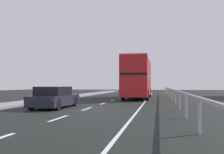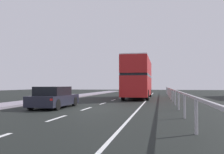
% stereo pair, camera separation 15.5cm
% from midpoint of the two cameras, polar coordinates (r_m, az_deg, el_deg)
% --- Properties ---
extents(ground_plane, '(74.71, 120.00, 0.10)m').
position_cam_midpoint_polar(ground_plane, '(15.02, -6.12, -7.61)').
color(ground_plane, black).
extents(near_sidewalk_kerb, '(2.30, 80.00, 0.14)m').
position_cam_midpoint_polar(near_sidewalk_kerb, '(17.69, -25.06, -6.19)').
color(near_sidewalk_kerb, gray).
rests_on(near_sidewalk_kerb, ground).
extents(lane_paint_markings, '(3.27, 46.00, 0.01)m').
position_cam_midpoint_polar(lane_paint_markings, '(23.34, 4.82, -5.43)').
color(lane_paint_markings, silver).
rests_on(lane_paint_markings, ground).
extents(bridge_side_railing, '(0.10, 42.00, 1.10)m').
position_cam_midpoint_polar(bridge_side_railing, '(23.33, 13.59, -3.21)').
color(bridge_side_railing, '#B5B0B7').
rests_on(bridge_side_railing, ground).
extents(double_decker_bus_red, '(2.60, 10.21, 4.29)m').
position_cam_midpoint_polar(double_decker_bus_red, '(26.54, 5.90, -0.04)').
color(double_decker_bus_red, '#B31C1D').
rests_on(double_decker_bus_red, ground).
extents(hatchback_car_near, '(1.85, 4.27, 1.35)m').
position_cam_midpoint_polar(hatchback_car_near, '(15.91, -13.59, -4.72)').
color(hatchback_car_near, '#1F202D').
rests_on(hatchback_car_near, ground).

